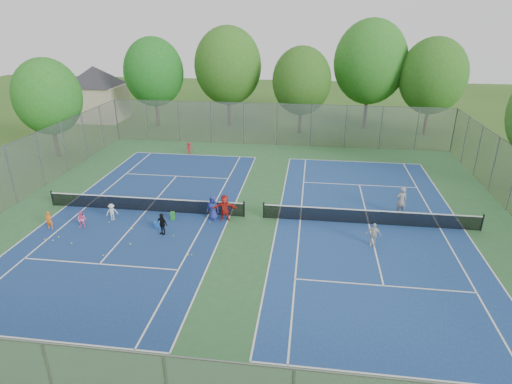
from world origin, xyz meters
TOP-DOWN VIEW (x-y plane):
  - ground at (0.00, 0.00)m, footprint 120.00×120.00m
  - court_pad at (0.00, 0.00)m, footprint 32.00×32.00m
  - court_left at (-7.00, 0.00)m, footprint 10.97×23.77m
  - court_right at (7.00, 0.00)m, footprint 10.97×23.77m
  - net_left at (-7.00, 0.00)m, footprint 12.87×0.10m
  - net_right at (7.00, 0.00)m, footprint 12.87×0.10m
  - fence_north at (0.00, 16.00)m, footprint 32.00×0.10m
  - fence_west at (-16.00, 0.00)m, footprint 0.10×32.00m
  - house at (-22.00, 24.00)m, footprint 11.03×11.03m
  - tree_nw at (-14.00, 22.00)m, footprint 6.40×6.40m
  - tree_nl at (-6.00, 23.00)m, footprint 7.20×7.20m
  - tree_nc at (2.00, 21.00)m, footprint 6.00×6.00m
  - tree_nr at (9.00, 24.00)m, footprint 7.60×7.60m
  - tree_ne at (15.00, 22.00)m, footprint 6.60×6.60m
  - tree_side_w at (-19.00, 10.00)m, footprint 5.60×5.60m
  - ball_crate at (-5.56, -2.00)m, footprint 0.42×0.42m
  - ball_hopper at (-4.90, -0.98)m, footprint 0.31×0.31m
  - student_a at (-11.69, -3.09)m, footprint 0.44×0.33m
  - student_b at (-9.84, -2.73)m, footprint 0.56×0.46m
  - student_c at (-8.55, -1.51)m, footprint 0.80×0.70m
  - student_d at (-4.90, -2.86)m, footprint 0.83×0.60m
  - student_e at (-2.44, -0.60)m, footprint 0.79×0.55m
  - student_f at (-1.71, -0.60)m, footprint 1.59×0.68m
  - child_far_baseline at (-7.57, 12.12)m, footprint 0.79×0.58m
  - instructor at (9.07, 1.66)m, footprint 0.75×0.58m
  - teen_court_b at (6.90, -2.60)m, footprint 0.83×0.43m
  - tennis_ball_0 at (-7.18, -5.62)m, footprint 0.07×0.07m
  - tennis_ball_1 at (-10.60, -4.08)m, footprint 0.07×0.07m
  - tennis_ball_2 at (-6.89, -2.55)m, footprint 0.07×0.07m
  - tennis_ball_3 at (-9.49, -4.66)m, footprint 0.07×0.07m
  - tennis_ball_4 at (-2.60, -4.95)m, footprint 0.07×0.07m
  - tennis_ball_5 at (-4.20, -3.08)m, footprint 0.07×0.07m
  - tennis_ball_6 at (-2.54, -1.13)m, footprint 0.07×0.07m
  - tennis_ball_7 at (-6.26, -4.29)m, footprint 0.07×0.07m
  - tennis_ball_8 at (-8.60, -1.94)m, footprint 0.07×0.07m
  - tennis_ball_9 at (-11.23, -4.44)m, footprint 0.07×0.07m
  - tennis_ball_10 at (-2.79, -4.95)m, footprint 0.07×0.07m
  - tennis_ball_11 at (-10.68, -4.49)m, footprint 0.07×0.07m

SIDE VIEW (x-z plane):
  - ground at x=0.00m, z-range 0.00..0.00m
  - court_pad at x=0.00m, z-range 0.00..0.01m
  - court_left at x=-7.00m, z-range 0.01..0.02m
  - court_right at x=7.00m, z-range 0.01..0.02m
  - tennis_ball_0 at x=-7.18m, z-range 0.00..0.07m
  - tennis_ball_1 at x=-10.60m, z-range 0.00..0.07m
  - tennis_ball_2 at x=-6.89m, z-range 0.00..0.07m
  - tennis_ball_3 at x=-9.49m, z-range 0.00..0.07m
  - tennis_ball_4 at x=-2.60m, z-range 0.00..0.07m
  - tennis_ball_5 at x=-4.20m, z-range 0.00..0.07m
  - tennis_ball_6 at x=-2.54m, z-range 0.00..0.07m
  - tennis_ball_7 at x=-6.26m, z-range 0.00..0.07m
  - tennis_ball_8 at x=-8.60m, z-range 0.00..0.07m
  - tennis_ball_9 at x=-11.23m, z-range 0.00..0.07m
  - tennis_ball_10 at x=-2.79m, z-range 0.00..0.07m
  - tennis_ball_11 at x=-10.68m, z-range 0.00..0.07m
  - ball_crate at x=-5.56m, z-range 0.00..0.30m
  - ball_hopper at x=-4.90m, z-range 0.00..0.50m
  - net_left at x=-7.00m, z-range 0.00..0.91m
  - net_right at x=7.00m, z-range 0.00..0.91m
  - student_b at x=-9.84m, z-range 0.00..1.06m
  - student_c at x=-8.55m, z-range 0.00..1.07m
  - student_a at x=-11.69m, z-range 0.00..1.09m
  - child_far_baseline at x=-7.57m, z-range 0.00..1.09m
  - student_d at x=-4.90m, z-range 0.00..1.30m
  - teen_court_b at x=6.90m, z-range 0.00..1.35m
  - student_e at x=-2.44m, z-range 0.00..1.55m
  - student_f at x=-1.71m, z-range 0.00..1.66m
  - instructor at x=9.07m, z-range 0.00..1.84m
  - fence_north at x=0.00m, z-range 0.00..4.00m
  - fence_west at x=-16.00m, z-range 0.00..4.00m
  - house at x=-22.00m, z-range 0.56..7.86m
  - tree_side_w at x=-19.00m, z-range 1.01..9.48m
  - tree_nc at x=2.00m, z-range 0.97..9.82m
  - tree_nw at x=-14.00m, z-range 1.10..10.68m
  - tree_ne at x=15.00m, z-range 1.08..10.85m
  - tree_nl at x=-6.00m, z-range 1.20..11.89m
  - tree_nr at x=9.00m, z-range 1.33..12.75m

